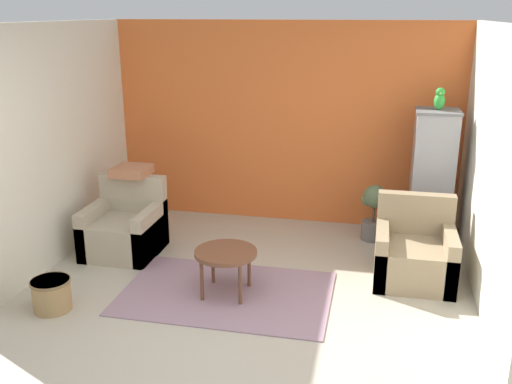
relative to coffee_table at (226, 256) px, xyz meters
The scene contains 13 objects.
ground_plane 1.19m from the coffee_table, 80.97° to the right, with size 20.00×20.00×0.00m, color #B2A893.
wall_back_accent 2.36m from the coffee_table, 85.42° to the left, with size 4.38×0.06×2.49m.
wall_left 2.22m from the coffee_table, 165.10° to the left, with size 0.06×3.27×2.49m.
wall_right 2.54m from the coffee_table, 12.75° to the left, with size 0.06×3.27×2.49m.
area_rug 0.39m from the coffee_table, 75.96° to the right, with size 1.99×1.31×0.01m.
coffee_table is the anchor object (origin of this frame).
armchair_left 1.55m from the coffee_table, 151.91° to the left, with size 0.77×0.77×0.82m.
armchair_right 1.89m from the coffee_table, 21.93° to the left, with size 0.77×0.77×0.82m.
birdcage 2.59m from the coffee_table, 40.61° to the left, with size 0.51×0.51×1.57m.
parrot 2.87m from the coffee_table, 40.65° to the left, with size 0.11×0.21×0.25m.
potted_plant 2.16m from the coffee_table, 51.81° to the left, with size 0.30×0.27×0.67m.
wicker_basket 1.61m from the coffee_table, 156.77° to the right, with size 0.36×0.36×0.29m.
throw_pillow 1.76m from the coffee_table, 143.61° to the left, with size 0.39×0.39×0.10m.
Camera 1 is at (1.15, -3.63, 2.59)m, focal length 40.00 mm.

